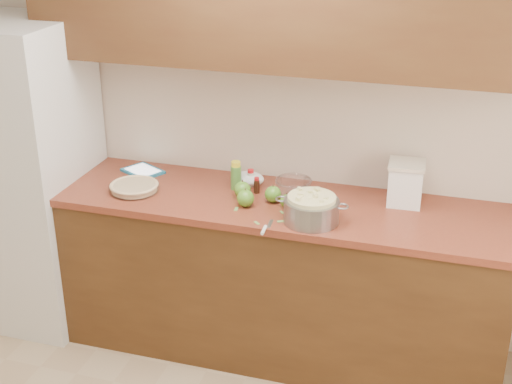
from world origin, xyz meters
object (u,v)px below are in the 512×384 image
(pie, at_px, (134,187))
(colander, at_px, (311,209))
(tablet, at_px, (143,171))
(flour_canister, at_px, (406,183))

(pie, relative_size, colander, 0.74)
(tablet, bearing_deg, flour_canister, 29.17)
(flour_canister, bearing_deg, colander, -139.79)
(pie, relative_size, flour_canister, 1.20)
(colander, bearing_deg, pie, 174.88)
(pie, distance_m, flour_canister, 1.46)
(pie, bearing_deg, tablet, 105.29)
(flour_canister, bearing_deg, tablet, -179.83)
(tablet, bearing_deg, colander, 11.02)
(pie, relative_size, tablet, 1.00)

